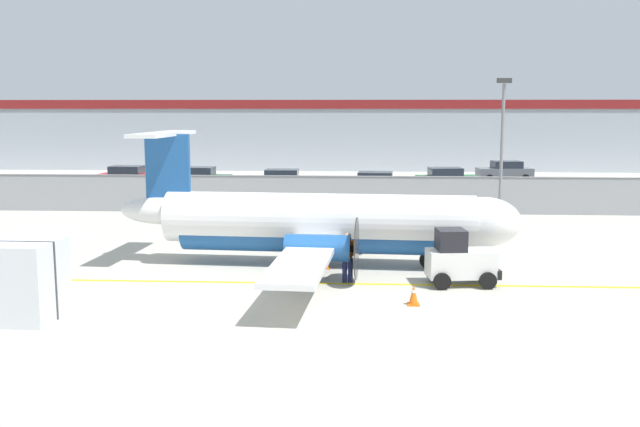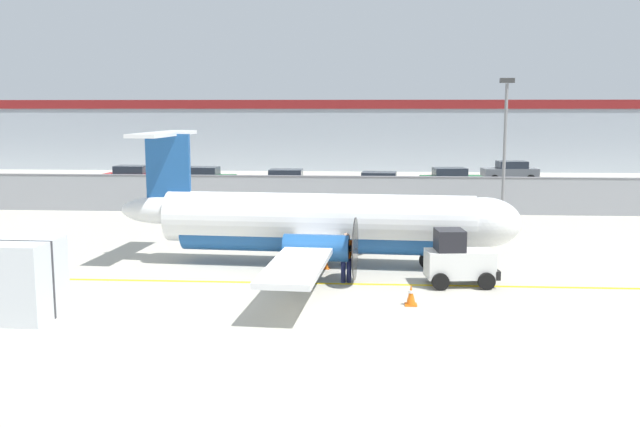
% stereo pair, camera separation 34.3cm
% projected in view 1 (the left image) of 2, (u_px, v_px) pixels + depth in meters
% --- Properties ---
extents(ground_plane, '(140.00, 140.00, 0.01)m').
position_uv_depth(ground_plane, '(306.00, 283.00, 23.85)').
color(ground_plane, '#B7B2A3').
extents(perimeter_fence, '(98.00, 0.10, 2.10)m').
position_uv_depth(perimeter_fence, '(327.00, 193.00, 39.48)').
color(perimeter_fence, gray).
rests_on(perimeter_fence, ground).
extents(parking_lot_strip, '(98.00, 17.00, 0.12)m').
position_uv_depth(parking_lot_strip, '(334.00, 189.00, 51.00)').
color(parking_lot_strip, '#38383A').
rests_on(parking_lot_strip, ground).
extents(background_building, '(91.00, 8.10, 6.50)m').
position_uv_depth(background_building, '(341.00, 134.00, 68.78)').
color(background_building, '#A8B2BC').
rests_on(background_building, ground).
extents(commuter_airplane, '(15.01, 16.07, 4.92)m').
position_uv_depth(commuter_airplane, '(326.00, 223.00, 26.34)').
color(commuter_airplane, white).
rests_on(commuter_airplane, ground).
extents(baggage_tug, '(2.44, 1.60, 1.88)m').
position_uv_depth(baggage_tug, '(459.00, 260.00, 23.50)').
color(baggage_tug, silver).
rests_on(baggage_tug, ground).
extents(ground_crew_worker, '(0.55, 0.42, 1.70)m').
position_uv_depth(ground_crew_worker, '(348.00, 255.00, 23.83)').
color(ground_crew_worker, '#191E4C').
rests_on(ground_crew_worker, ground).
extents(cargo_container, '(2.46, 2.07, 2.20)m').
position_uv_depth(cargo_container, '(14.00, 280.00, 19.71)').
color(cargo_container, silver).
rests_on(cargo_container, ground).
extents(traffic_cone_near_left, '(0.36, 0.36, 0.64)m').
position_uv_depth(traffic_cone_near_left, '(302.00, 243.00, 29.22)').
color(traffic_cone_near_left, orange).
rests_on(traffic_cone_near_left, ground).
extents(traffic_cone_near_right, '(0.36, 0.36, 0.64)m').
position_uv_depth(traffic_cone_near_right, '(325.00, 260.00, 25.98)').
color(traffic_cone_near_right, orange).
rests_on(traffic_cone_near_right, ground).
extents(traffic_cone_far_left, '(0.36, 0.36, 0.64)m').
position_uv_depth(traffic_cone_far_left, '(414.00, 295.00, 21.19)').
color(traffic_cone_far_left, orange).
rests_on(traffic_cone_far_left, ground).
extents(parked_car_0, '(4.27, 2.14, 1.58)m').
position_uv_depth(parked_car_0, '(128.00, 177.00, 50.86)').
color(parked_car_0, red).
rests_on(parked_car_0, parking_lot_strip).
extents(parked_car_1, '(4.28, 2.17, 1.58)m').
position_uv_depth(parked_car_1, '(200.00, 178.00, 49.87)').
color(parked_car_1, '#19662D').
rests_on(parked_car_1, parking_lot_strip).
extents(parked_car_2, '(4.21, 2.01, 1.58)m').
position_uv_depth(parked_car_2, '(280.00, 181.00, 47.95)').
color(parked_car_2, gray).
rests_on(parked_car_2, parking_lot_strip).
extents(parked_car_3, '(4.33, 2.29, 1.58)m').
position_uv_depth(parked_car_3, '(374.00, 184.00, 46.10)').
color(parked_car_3, '#19662D').
rests_on(parked_car_3, parking_lot_strip).
extents(parked_car_4, '(4.37, 2.38, 1.58)m').
position_uv_depth(parked_car_4, '(447.00, 179.00, 49.34)').
color(parked_car_4, '#19662D').
rests_on(parked_car_4, parking_lot_strip).
extents(parked_car_5, '(4.34, 2.30, 1.58)m').
position_uv_depth(parked_car_5, '(505.00, 171.00, 55.58)').
color(parked_car_5, slate).
rests_on(parked_car_5, parking_lot_strip).
extents(apron_light_pole, '(0.70, 0.30, 7.27)m').
position_uv_depth(apron_light_pole, '(502.00, 138.00, 35.75)').
color(apron_light_pole, slate).
rests_on(apron_light_pole, ground).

